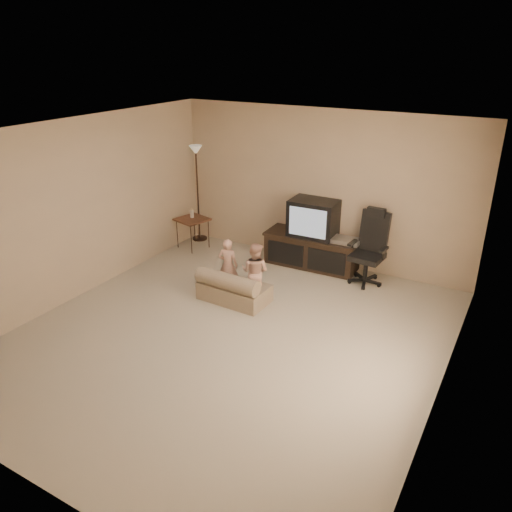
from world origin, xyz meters
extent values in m
plane|color=#B1A28D|center=(0.00, 0.00, 0.00)|extent=(5.50, 5.50, 0.00)
plane|color=white|center=(0.00, 0.00, 2.50)|extent=(5.50, 5.50, 0.00)
plane|color=tan|center=(0.00, 2.75, 1.25)|extent=(5.00, 0.00, 5.00)
plane|color=tan|center=(0.00, -2.75, 1.25)|extent=(5.00, 0.00, 5.00)
plane|color=tan|center=(-2.50, 0.00, 1.25)|extent=(0.00, 5.50, 5.50)
plane|color=tan|center=(2.50, 0.00, 1.25)|extent=(0.00, 5.50, 5.50)
cube|color=black|center=(0.01, 2.49, 0.24)|extent=(1.51, 0.59, 0.48)
cube|color=black|center=(0.01, 2.49, 0.51)|extent=(1.55, 0.63, 0.04)
cube|color=black|center=(-0.34, 2.21, 0.24)|extent=(0.62, 0.04, 0.36)
cube|color=black|center=(0.37, 2.23, 0.24)|extent=(0.62, 0.04, 0.36)
cube|color=black|center=(0.00, 2.51, 0.83)|extent=(0.76, 0.56, 0.59)
cube|color=white|center=(0.02, 2.24, 0.83)|extent=(0.61, 0.03, 0.46)
cube|color=#B4B4B6|center=(0.59, 2.46, 0.56)|extent=(0.44, 0.31, 0.06)
cylinder|color=black|center=(0.99, 2.29, 0.23)|extent=(0.06, 0.06, 0.36)
cube|color=black|center=(0.99, 2.29, 0.44)|extent=(0.49, 0.49, 0.08)
cube|color=black|center=(1.00, 2.51, 0.77)|extent=(0.45, 0.19, 0.64)
cube|color=black|center=(1.00, 2.51, 1.08)|extent=(0.28, 0.11, 0.15)
cube|color=black|center=(0.74, 2.31, 0.61)|extent=(0.08, 0.26, 0.04)
cube|color=black|center=(1.23, 2.27, 0.61)|extent=(0.08, 0.26, 0.04)
cube|color=brown|center=(-2.15, 2.15, 0.53)|extent=(0.60, 0.60, 0.03)
cylinder|color=#322016|center=(-2.39, 2.01, 0.27)|extent=(0.01, 0.01, 0.54)
cylinder|color=#322016|center=(-2.01, 1.91, 0.27)|extent=(0.01, 0.01, 0.54)
cylinder|color=#322016|center=(-2.29, 2.39, 0.27)|extent=(0.01, 0.01, 0.54)
cylinder|color=#322016|center=(-1.91, 2.29, 0.27)|extent=(0.01, 0.01, 0.54)
cylinder|color=silver|center=(-2.19, 2.20, 0.62)|extent=(0.07, 0.07, 0.14)
cone|color=beige|center=(-2.19, 2.20, 0.71)|extent=(0.06, 0.06, 0.05)
cylinder|color=#322016|center=(-2.30, 2.55, 0.01)|extent=(0.27, 0.27, 0.03)
cylinder|color=#322016|center=(-2.30, 2.55, 0.84)|extent=(0.03, 0.03, 1.65)
cone|color=beige|center=(-2.30, 2.55, 1.67)|extent=(0.23, 0.23, 0.16)
cube|color=gray|center=(-0.46, 0.84, 0.13)|extent=(1.00, 0.57, 0.26)
cylinder|color=gray|center=(-0.46, 0.67, 0.36)|extent=(0.97, 0.27, 0.23)
imported|color=tan|center=(-0.70, 1.05, 0.41)|extent=(0.34, 0.28, 0.81)
imported|color=tan|center=(-0.22, 1.01, 0.43)|extent=(0.43, 0.26, 0.86)
camera|label=1|loc=(2.96, -4.50, 3.40)|focal=35.00mm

